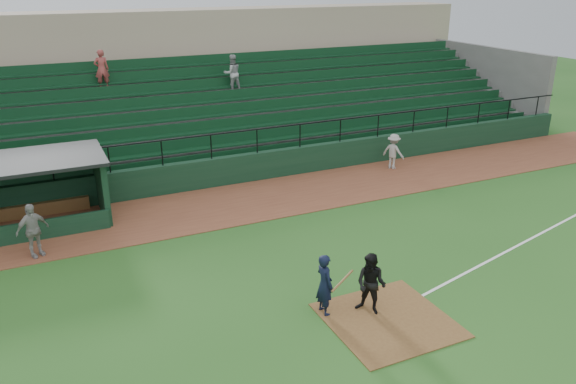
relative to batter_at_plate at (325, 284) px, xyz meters
name	(u,v)px	position (x,y,z in m)	size (l,w,h in m)	color
ground	(367,301)	(1.30, 0.00, -0.84)	(90.00, 90.00, 0.00)	#25561C
warning_track	(255,200)	(1.30, 8.00, -0.83)	(40.00, 4.00, 0.03)	brown
home_plate_dirt	(388,320)	(1.30, -1.00, -0.83)	(3.00, 3.00, 0.03)	brown
foul_line	(546,231)	(9.30, 1.20, -0.84)	(18.00, 0.09, 0.01)	white
stadium_structure	(191,101)	(1.30, 16.46, 1.46)	(38.00, 13.08, 6.40)	#10321D
batter_at_plate	(325,284)	(0.00, 0.00, 0.00)	(1.01, 0.69, 1.68)	black
umpire	(371,284)	(1.08, -0.47, -0.01)	(0.81, 0.63, 1.66)	black
runner	(393,151)	(8.34, 8.94, -0.02)	(1.03, 0.59, 1.59)	#A8A39D
dugout_player_a	(33,230)	(-6.60, 6.53, 0.06)	(1.02, 0.42, 1.74)	#9C9792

